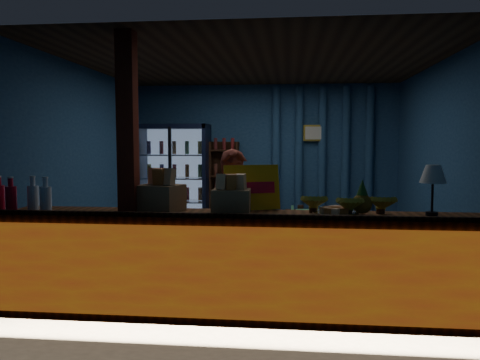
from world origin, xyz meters
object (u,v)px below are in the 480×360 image
Objects in this scene: shopkeeper at (234,222)px; pastry_tray at (336,212)px; table_lamp at (433,176)px; green_chair at (311,225)px.

shopkeeper is 1.16m from pastry_tray.
shopkeeper is at bearing 149.42° from pastry_tray.
table_lamp reaches higher than pastry_tray.
green_chair is 1.44× the size of table_lamp.
pastry_tray is at bearing 91.80° from green_chair.
shopkeeper is at bearing 163.14° from table_lamp.
shopkeeper is 2.75m from green_chair.
table_lamp is (0.84, 0.03, 0.33)m from pastry_tray.
shopkeeper is 2.38× the size of green_chair.
shopkeeper reaches higher than green_chair.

